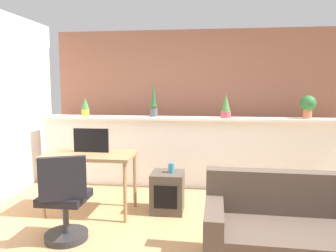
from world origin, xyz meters
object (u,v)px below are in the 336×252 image
couch (296,238)px  vase_on_shelf (171,168)px  potted_plant_1 (154,103)px  potted_plant_3 (308,105)px  potted_plant_0 (85,107)px  tv_monitor (91,140)px  side_cube_shelf (167,192)px  desk (90,160)px  office_chair (65,205)px  potted_plant_2 (226,106)px

couch → vase_on_shelf: bearing=136.1°
potted_plant_1 → potted_plant_3: potted_plant_1 is taller
potted_plant_0 → vase_on_shelf: 1.90m
tv_monitor → side_cube_shelf: tv_monitor is taller
desk → office_chair: 0.84m
potted_plant_2 → desk: 2.13m
potted_plant_2 → couch: bearing=-76.7°
potted_plant_2 → potted_plant_3: (1.18, 0.04, 0.03)m
tv_monitor → desk: bearing=-82.4°
vase_on_shelf → potted_plant_3: bearing=28.3°
potted_plant_2 → couch: 2.41m
potted_plant_1 → potted_plant_2: potted_plant_1 is taller
potted_plant_3 → office_chair: (-2.85, -1.96, -0.91)m
potted_plant_1 → tv_monitor: potted_plant_1 is taller
potted_plant_1 → desk: (-0.59, -1.19, -0.64)m
potted_plant_1 → vase_on_shelf: bearing=-69.1°
couch → potted_plant_1: bearing=126.1°
potted_plant_1 → couch: 2.91m
potted_plant_0 → potted_plant_3: (3.36, 0.04, 0.05)m
potted_plant_1 → side_cube_shelf: size_ratio=1.03×
potted_plant_1 → couch: size_ratio=0.33×
office_chair → couch: (2.18, -0.22, -0.11)m
desk → vase_on_shelf: 1.01m
vase_on_shelf → potted_plant_0: bearing=146.5°
couch → potted_plant_3: bearing=73.0°
potted_plant_3 → potted_plant_1: bearing=179.5°
tv_monitor → office_chair: size_ratio=0.49×
side_cube_shelf → vase_on_shelf: 0.31m
potted_plant_2 → side_cube_shelf: bearing=-127.2°
potted_plant_1 → vase_on_shelf: potted_plant_1 is taller
potted_plant_2 → office_chair: (-1.67, -1.92, -0.88)m
vase_on_shelf → side_cube_shelf: bearing=-162.8°
tv_monitor → office_chair: tv_monitor is taller
potted_plant_1 → potted_plant_2: 1.10m
potted_plant_3 → side_cube_shelf: 2.42m
potted_plant_1 → vase_on_shelf: 1.34m
potted_plant_3 → vase_on_shelf: bearing=-151.7°
desk → side_cube_shelf: size_ratio=2.20×
potted_plant_1 → potted_plant_2: (1.10, -0.06, -0.04)m
potted_plant_0 → couch: bearing=-38.6°
potted_plant_2 → office_chair: size_ratio=0.39×
side_cube_shelf → office_chair: bearing=-134.6°
potted_plant_3 → couch: (-0.67, -2.18, -1.02)m
potted_plant_2 → couch: (0.51, -2.15, -0.99)m
potted_plant_0 → potted_plant_1: potted_plant_1 is taller
potted_plant_3 → couch: size_ratio=0.21×
desk → potted_plant_0: bearing=113.3°
potted_plant_2 → tv_monitor: (-1.71, -1.05, -0.37)m
potted_plant_3 → desk: (-2.87, -1.17, -0.63)m
potted_plant_3 → vase_on_shelf: potted_plant_3 is taller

